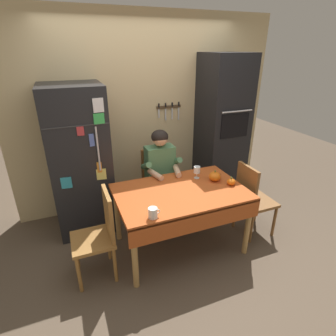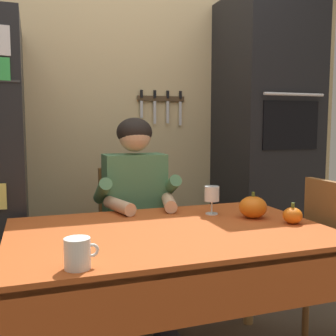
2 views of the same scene
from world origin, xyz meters
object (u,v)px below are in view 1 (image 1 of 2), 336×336
Objects in this scene: refrigerator at (80,161)px; coffee_mug at (153,213)px; wine_glass at (197,170)px; seated_person at (162,170)px; wall_oven at (221,131)px; pumpkin_large at (215,176)px; chair_right_side at (252,197)px; pumpkin_medium at (231,182)px; dining_table at (181,198)px; chair_behind_person at (157,180)px; chair_left_side at (100,232)px.

coffee_mug is (0.51, -1.23, -0.11)m from refrigerator.
seated_person is at bearing 129.36° from wine_glass.
wall_oven is 15.18× the size of pumpkin_large.
refrigerator is 13.01× the size of pumpkin_large.
wine_glass is (-0.75, -0.69, -0.21)m from wall_oven.
chair_right_side is (1.85, -0.95, -0.39)m from refrigerator.
coffee_mug is 0.82× the size of pumpkin_large.
refrigerator reaches higher than pumpkin_medium.
wall_oven is at bearing 41.31° from dining_table.
chair_right_side is at bearing -27.25° from refrigerator.
wall_oven is 2.26× the size of chair_right_side.
wall_oven is 1.13m from pumpkin_medium.
dining_table is 1.51× the size of chair_behind_person.
chair_left_side is at bearing -176.08° from dining_table.
seated_person is 1.05m from coffee_mug.
pumpkin_large is (0.47, -0.70, 0.28)m from chair_behind_person.
chair_behind_person is 1.07m from pumpkin_medium.
dining_table is 0.91m from chair_left_side.
wine_glass reaches higher than pumpkin_medium.
chair_right_side is at bearing -4.46° from dining_table.
seated_person is 12.57× the size of pumpkin_medium.
refrigerator is 1.32m from dining_table.
chair_behind_person is at bearing -5.46° from refrigerator.
wall_oven is at bearing 7.04° from chair_behind_person.
coffee_mug is 0.94m from wine_glass.
wall_oven reaches higher than pumpkin_medium.
coffee_mug is (-0.44, -0.35, 0.13)m from dining_table.
pumpkin_large is at bearing -29.19° from refrigerator.
refrigerator is at bearing 137.09° from dining_table.
wine_glass is (0.74, 0.58, 0.05)m from coffee_mug.
chair_left_side is 6.72× the size of pumpkin_large.
chair_left_side is 1.00× the size of chair_right_side.
refrigerator is 2.01m from wall_oven.
wall_oven is at bearing 16.84° from seated_person.
chair_left_side is at bearing -153.22° from wall_oven.
chair_left_side is 0.61m from coffee_mug.
wine_glass reaches higher than dining_table.
pumpkin_large is at bearing 159.45° from chair_right_side.
chair_left_side is 6.30× the size of wine_glass.
pumpkin_medium is at bearing -49.14° from seated_person.
wall_oven is 2.26× the size of chair_left_side.
pumpkin_medium is at bearing 179.76° from chair_right_side.
refrigerator is 0.86× the size of wall_oven.
chair_behind_person is at bearing 124.04° from pumpkin_medium.
dining_table is at bearing -42.91° from refrigerator.
pumpkin_large is at bearing -47.55° from seated_person.
dining_table is 0.81m from chair_behind_person.
wall_oven is at bearing 42.72° from wine_glass.
seated_person is 1.14m from chair_left_side.
pumpkin_medium reaches higher than dining_table.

